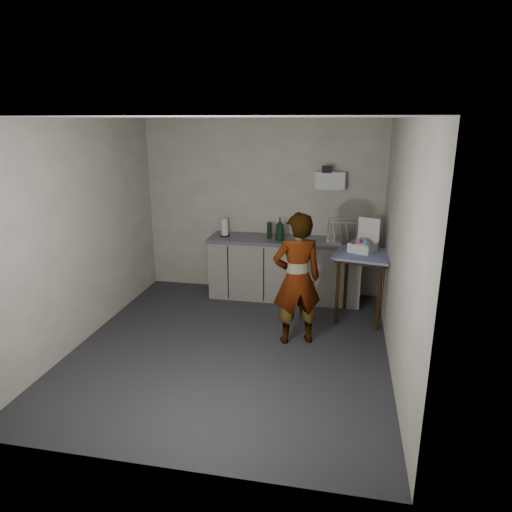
% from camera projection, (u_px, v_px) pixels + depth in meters
% --- Properties ---
extents(ground, '(4.00, 4.00, 0.00)m').
position_uv_depth(ground, '(232.00, 347.00, 5.39)').
color(ground, '#29292E').
rests_on(ground, ground).
extents(wall_back, '(3.60, 0.02, 2.60)m').
position_uv_depth(wall_back, '(262.00, 208.00, 6.89)').
color(wall_back, '#B7B0A0').
rests_on(wall_back, ground).
extents(wall_right, '(0.02, 4.00, 2.60)m').
position_uv_depth(wall_right, '(398.00, 249.00, 4.69)').
color(wall_right, '#B7B0A0').
rests_on(wall_right, ground).
extents(wall_left, '(0.02, 4.00, 2.60)m').
position_uv_depth(wall_left, '(82.00, 233.00, 5.35)').
color(wall_left, '#B7B0A0').
rests_on(wall_left, ground).
extents(ceiling, '(3.60, 4.00, 0.01)m').
position_uv_depth(ceiling, '(228.00, 118.00, 4.65)').
color(ceiling, white).
rests_on(ceiling, wall_back).
extents(kitchen_counter, '(2.24, 0.62, 0.91)m').
position_uv_depth(kitchen_counter, '(285.00, 270.00, 6.79)').
color(kitchen_counter, black).
rests_on(kitchen_counter, ground).
extents(wall_shelf, '(0.42, 0.18, 0.37)m').
position_uv_depth(wall_shelf, '(330.00, 180.00, 6.51)').
color(wall_shelf, white).
rests_on(wall_shelf, ground).
extents(side_table, '(0.84, 0.84, 0.92)m').
position_uv_depth(side_table, '(363.00, 262.00, 5.92)').
color(side_table, '#321B0B').
rests_on(side_table, ground).
extents(standing_man, '(0.68, 0.56, 1.59)m').
position_uv_depth(standing_man, '(297.00, 279.00, 5.31)').
color(standing_man, '#B2A593').
rests_on(standing_man, ground).
extents(soap_bottle, '(0.16, 0.16, 0.33)m').
position_uv_depth(soap_bottle, '(280.00, 229.00, 6.53)').
color(soap_bottle, black).
rests_on(soap_bottle, kitchen_counter).
extents(soda_can, '(0.07, 0.07, 0.14)m').
position_uv_depth(soda_can, '(282.00, 234.00, 6.67)').
color(soda_can, red).
rests_on(soda_can, kitchen_counter).
extents(dark_bottle, '(0.07, 0.07, 0.24)m').
position_uv_depth(dark_bottle, '(269.00, 230.00, 6.65)').
color(dark_bottle, black).
rests_on(dark_bottle, kitchen_counter).
extents(paper_towel, '(0.15, 0.15, 0.27)m').
position_uv_depth(paper_towel, '(225.00, 228.00, 6.79)').
color(paper_towel, black).
rests_on(paper_towel, kitchen_counter).
extents(dish_rack, '(0.44, 0.33, 0.31)m').
position_uv_depth(dish_rack, '(341.00, 236.00, 6.52)').
color(dish_rack, silver).
rests_on(dish_rack, kitchen_counter).
extents(bakery_box, '(0.41, 0.41, 0.42)m').
position_uv_depth(bakery_box, '(363.00, 244.00, 5.94)').
color(bakery_box, white).
rests_on(bakery_box, side_table).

